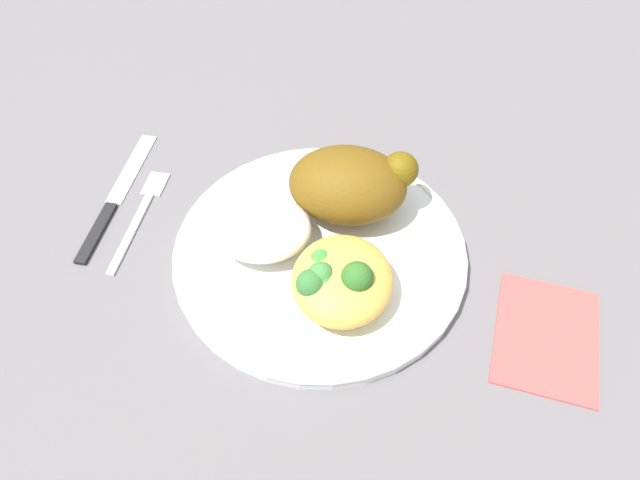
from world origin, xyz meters
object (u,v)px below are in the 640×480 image
mac_cheese_with_broccoli (341,280)px  fork (140,213)px  plate (320,251)px  knife (112,203)px  napkin (547,336)px  roasted_chicken (351,184)px  rice_pile (261,227)px

mac_cheese_with_broccoli → fork: size_ratio=0.70×
plate → mac_cheese_with_broccoli: 0.07m
mac_cheese_with_broccoli → knife: size_ratio=0.52×
knife → napkin: bearing=-13.5°
knife → napkin: (0.44, -0.11, -0.00)m
mac_cheese_with_broccoli → knife: 0.27m
plate → napkin: bearing=-17.1°
napkin → fork: bearing=166.7°
roasted_chicken → knife: size_ratio=0.66×
plate → rice_pile: rice_pile is taller
plate → rice_pile: size_ratio=2.95×
fork → knife: (-0.03, 0.01, 0.00)m
fork → napkin: fork is taller
mac_cheese_with_broccoli → napkin: size_ratio=0.84×
rice_pile → roasted_chicken: bearing=33.4°
knife → mac_cheese_with_broccoli: bearing=-20.1°
roasted_chicken → mac_cheese_with_broccoli: size_ratio=1.26×
roasted_chicken → fork: size_ratio=0.88×
rice_pile → knife: rice_pile is taller
roasted_chicken → mac_cheese_with_broccoli: bearing=-89.2°
rice_pile → knife: 0.18m
plate → knife: plate is taller
fork → napkin: size_ratio=1.20×
roasted_chicken → napkin: bearing=-32.3°
plate → roasted_chicken: size_ratio=2.28×
rice_pile → mac_cheese_with_broccoli: 0.10m
roasted_chicken → knife: bearing=-176.8°
plate → mac_cheese_with_broccoli: bearing=-64.3°
rice_pile → knife: (-0.17, 0.04, -0.03)m
fork → knife: 0.04m
plate → roasted_chicken: 0.07m
roasted_chicken → napkin: roasted_chicken is taller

